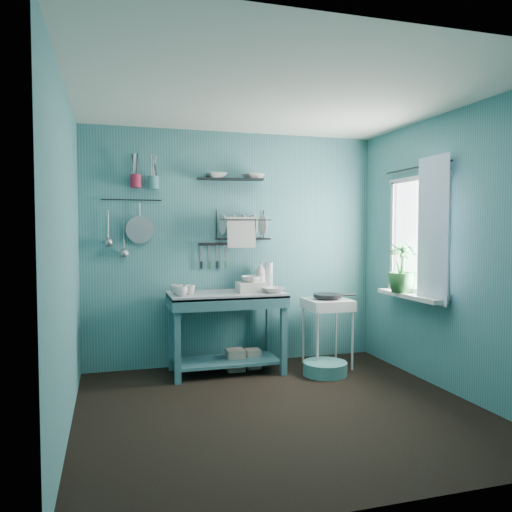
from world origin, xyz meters
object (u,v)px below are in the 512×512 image
object	(u,v)px
utensil_cup_magenta	(136,181)
utensil_cup_teal	(153,183)
mug_mid	(190,290)
storage_tin_large	(235,360)
storage_tin_small	(253,359)
floor_basin	(325,368)
dish_rack	(243,225)
potted_plant	(402,268)
soap_bottle	(261,275)
wash_tub	(251,287)
water_bottle	(269,275)
mug_left	(181,291)
mug_right	(177,289)
work_counter	(227,333)
colander	(140,230)
frying_pan	(327,296)
hotplate_stand	(327,333)

from	to	relation	value
utensil_cup_magenta	utensil_cup_teal	bearing A→B (deg)	0.00
mug_mid	storage_tin_large	xyz separation A→B (m)	(0.48, 0.11, -0.76)
storage_tin_small	floor_basin	size ratio (longest dim) A/B	0.45
mug_mid	dish_rack	distance (m)	0.94
utensil_cup_magenta	potted_plant	bearing A→B (deg)	-18.60
soap_bottle	wash_tub	bearing A→B (deg)	-127.69
storage_tin_small	floor_basin	bearing A→B (deg)	-34.78
water_bottle	storage_tin_large	size ratio (longest dim) A/B	1.27
mug_left	mug_right	distance (m)	0.16
utensil_cup_teal	potted_plant	xyz separation A→B (m)	(2.35, -0.85, -0.85)
work_counter	potted_plant	bearing A→B (deg)	-28.73
mug_right	soap_bottle	bearing A→B (deg)	12.26
wash_tub	water_bottle	xyz separation A→B (m)	(0.27, 0.24, 0.09)
dish_rack	utensil_cup_magenta	bearing A→B (deg)	-176.95
mug_left	colander	bearing A→B (deg)	126.31
utensil_cup_magenta	storage_tin_small	distance (m)	2.19
frying_pan	dish_rack	xyz separation A→B (m)	(-0.84, 0.32, 0.75)
mug_right	storage_tin_large	bearing A→B (deg)	4.76
potted_plant	storage_tin_large	bearing A→B (deg)	158.54
storage_tin_small	colander	bearing A→B (deg)	168.18
dish_rack	work_counter	bearing A→B (deg)	-129.12
mug_right	water_bottle	distance (m)	1.05
mug_mid	soap_bottle	xyz separation A→B (m)	(0.80, 0.26, 0.10)
utensil_cup_magenta	floor_basin	size ratio (longest dim) A/B	0.29
frying_pan	utensil_cup_teal	size ratio (longest dim) A/B	2.31
utensil_cup_magenta	potted_plant	world-z (taller)	utensil_cup_magenta
storage_tin_small	frying_pan	bearing A→B (deg)	-11.97
work_counter	mug_mid	xyz separation A→B (m)	(-0.38, -0.06, 0.46)
work_counter	hotplate_stand	distance (m)	1.08
dish_rack	storage_tin_large	world-z (taller)	dish_rack
soap_bottle	storage_tin_large	size ratio (longest dim) A/B	1.36
mug_left	utensil_cup_teal	world-z (taller)	utensil_cup_teal
frying_pan	dish_rack	size ratio (longest dim) A/B	0.55
storage_tin_large	wash_tub	bearing A→B (deg)	-25.02
mug_mid	mug_right	size ratio (longest dim) A/B	0.81
utensil_cup_teal	colander	world-z (taller)	utensil_cup_teal
mug_left	dish_rack	xyz separation A→B (m)	(0.71, 0.40, 0.64)
colander	work_counter	bearing A→B (deg)	-20.87
floor_basin	mug_right	bearing A→B (deg)	166.00
mug_mid	dish_rack	xyz separation A→B (m)	(0.61, 0.30, 0.64)
mug_mid	utensil_cup_teal	size ratio (longest dim) A/B	0.77
soap_bottle	storage_tin_large	world-z (taller)	soap_bottle
work_counter	dish_rack	xyz separation A→B (m)	(0.23, 0.24, 1.10)
soap_bottle	utensil_cup_teal	xyz separation A→B (m)	(-1.11, 0.09, 0.96)
utensil_cup_teal	storage_tin_large	size ratio (longest dim) A/B	0.59
dish_rack	storage_tin_small	size ratio (longest dim) A/B	2.75
dish_rack	wash_tub	bearing A→B (deg)	-80.95
mug_right	wash_tub	bearing A→B (deg)	-1.53
mug_mid	mug_right	bearing A→B (deg)	153.43
mug_mid	storage_tin_small	world-z (taller)	mug_mid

